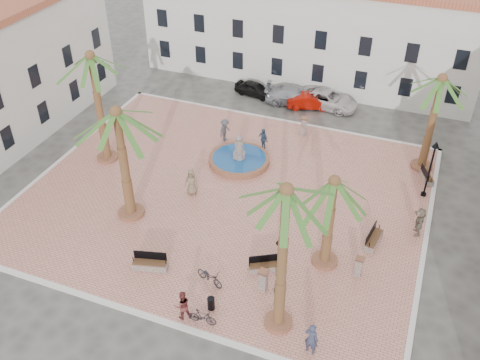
{
  "coord_description": "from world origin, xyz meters",
  "views": [
    {
      "loc": [
        11.21,
        -26.26,
        22.09
      ],
      "look_at": [
        1.0,
        0.0,
        1.6
      ],
      "focal_mm": 40.0,
      "sensor_mm": 36.0,
      "label": 1
    }
  ],
  "objects": [
    {
      "name": "ground",
      "position": [
        0.0,
        0.0,
        0.0
      ],
      "size": [
        120.0,
        120.0,
        0.0
      ],
      "primitive_type": "plane",
      "color": "#56544F",
      "rests_on": "ground"
    },
    {
      "name": "plaza",
      "position": [
        0.0,
        0.0,
        0.07
      ],
      "size": [
        26.0,
        22.0,
        0.15
      ],
      "primitive_type": "cube",
      "color": "tan",
      "rests_on": "ground"
    },
    {
      "name": "kerb_n",
      "position": [
        0.0,
        11.0,
        0.08
      ],
      "size": [
        26.3,
        0.3,
        0.16
      ],
      "primitive_type": "cube",
      "color": "silver",
      "rests_on": "ground"
    },
    {
      "name": "kerb_s",
      "position": [
        0.0,
        -11.0,
        0.08
      ],
      "size": [
        26.3,
        0.3,
        0.16
      ],
      "primitive_type": "cube",
      "color": "silver",
      "rests_on": "ground"
    },
    {
      "name": "kerb_e",
      "position": [
        13.0,
        0.0,
        0.08
      ],
      "size": [
        0.3,
        22.3,
        0.16
      ],
      "primitive_type": "cube",
      "color": "silver",
      "rests_on": "ground"
    },
    {
      "name": "kerb_w",
      "position": [
        -13.0,
        0.0,
        0.08
      ],
      "size": [
        0.3,
        22.3,
        0.16
      ],
      "primitive_type": "cube",
      "color": "silver",
      "rests_on": "ground"
    },
    {
      "name": "building_north",
      "position": [
        -0.0,
        19.99,
        4.77
      ],
      "size": [
        30.4,
        7.4,
        9.5
      ],
      "color": "silver",
      "rests_on": "ground"
    },
    {
      "name": "fountain",
      "position": [
        -0.58,
        3.9,
        0.46
      ],
      "size": [
        4.45,
        4.45,
        2.3
      ],
      "color": "#985B3F",
      "rests_on": "plaza"
    },
    {
      "name": "palm_nw",
      "position": [
        -9.82,
        0.84,
        7.35
      ],
      "size": [
        5.01,
        5.01,
        8.41
      ],
      "color": "#985B3F",
      "rests_on": "plaza"
    },
    {
      "name": "palm_sw",
      "position": [
        -4.88,
        -4.11,
        6.67
      ],
      "size": [
        5.44,
        5.44,
        7.78
      ],
      "color": "#985B3F",
      "rests_on": "plaza"
    },
    {
      "name": "palm_s",
      "position": [
        6.6,
        -9.02,
        7.81
      ],
      "size": [
        4.76,
        4.76,
        8.86
      ],
      "color": "#985B3F",
      "rests_on": "plaza"
    },
    {
      "name": "palm_e",
      "position": [
        7.72,
        -3.85,
        5.14
      ],
      "size": [
        4.91,
        4.91,
        6.09
      ],
      "color": "#985B3F",
      "rests_on": "plaza"
    },
    {
      "name": "palm_ne",
      "position": [
        11.9,
        8.12,
        6.28
      ],
      "size": [
        5.04,
        5.04,
        7.3
      ],
      "color": "#985B3F",
      "rests_on": "plaza"
    },
    {
      "name": "bench_s",
      "position": [
        -1.38,
        -7.94,
        0.45
      ],
      "size": [
        2.08,
        1.1,
        1.05
      ],
      "rotation": [
        0.0,
        0.0,
        0.26
      ],
      "color": "gray",
      "rests_on": "plaza"
    },
    {
      "name": "bench_se",
      "position": [
        4.7,
        -5.74,
        0.42
      ],
      "size": [
        1.84,
        1.38,
        0.95
      ],
      "rotation": [
        0.0,
        0.0,
        0.52
      ],
      "color": "gray",
      "rests_on": "plaza"
    },
    {
      "name": "bench_e",
      "position": [
        10.06,
        -1.28,
        0.44
      ],
      "size": [
        0.88,
        2.02,
        1.03
      ],
      "rotation": [
        0.0,
        0.0,
        1.42
      ],
      "color": "gray",
      "rests_on": "plaza"
    },
    {
      "name": "bench_ne",
      "position": [
        12.38,
        6.59,
        0.4
      ],
      "size": [
        1.12,
        1.73,
        0.88
      ],
      "rotation": [
        0.0,
        0.0,
        1.98
      ],
      "color": "gray",
      "rests_on": "plaza"
    },
    {
      "name": "lamppost_s",
      "position": [
        5.88,
        -7.0,
        2.8
      ],
      "size": [
        0.42,
        0.42,
        3.91
      ],
      "color": "black",
      "rests_on": "plaza"
    },
    {
      "name": "lamppost_e",
      "position": [
        12.4,
        4.73,
        3.01
      ],
      "size": [
        0.46,
        0.46,
        4.23
      ],
      "color": "black",
      "rests_on": "plaza"
    },
    {
      "name": "bollard_se",
      "position": [
        5.12,
        -7.15,
        0.88
      ],
      "size": [
        0.53,
        0.53,
        1.41
      ],
      "rotation": [
        0.0,
        0.0,
        -0.05
      ],
      "color": "gray",
      "rests_on": "plaza"
    },
    {
      "name": "bollard_n",
      "position": [
        2.7,
        9.49,
        0.9
      ],
      "size": [
        0.6,
        0.6,
        1.45
      ],
      "rotation": [
        0.0,
        0.0,
        0.17
      ],
      "color": "gray",
      "rests_on": "plaza"
    },
    {
      "name": "bollard_e",
      "position": [
        9.71,
        -4.19,
        0.82
      ],
      "size": [
        0.49,
        0.49,
        1.3
      ],
      "rotation": [
        0.0,
        0.0,
        -0.06
      ],
      "color": "gray",
      "rests_on": "plaza"
    },
    {
      "name": "litter_bin",
      "position": [
        3.03,
        -9.38,
        0.53
      ],
      "size": [
        0.39,
        0.39,
        0.76
      ],
      "primitive_type": "cylinder",
      "color": "black",
      "rests_on": "plaza"
    },
    {
      "name": "cyclist_a",
      "position": [
        8.56,
        -10.08,
        1.11
      ],
      "size": [
        0.78,
        0.58,
        1.93
      ],
      "primitive_type": "imported",
      "rotation": [
        0.0,
        0.0,
        2.95
      ],
      "color": "#333850",
      "rests_on": "plaza"
    },
    {
      "name": "bicycle_a",
      "position": [
        2.23,
        -7.72,
        0.62
      ],
      "size": [
        1.9,
        1.17,
        0.94
      ],
      "primitive_type": "imported",
      "rotation": [
        0.0,
        0.0,
        1.24
      ],
      "color": "black",
      "rests_on": "plaza"
    },
    {
      "name": "cyclist_b",
      "position": [
        1.91,
        -10.4,
        1.04
      ],
      "size": [
        1.09,
        1.06,
        1.78
      ],
      "primitive_type": "imported",
      "rotation": [
        0.0,
        0.0,
        3.8
      ],
      "color": "maroon",
      "rests_on": "plaza"
    },
    {
      "name": "bicycle_b",
      "position": [
        3.0,
        -10.4,
        0.61
      ],
      "size": [
        1.54,
        0.51,
        0.91
      ],
      "primitive_type": "imported",
      "rotation": [
        0.0,
        0.0,
        1.63
      ],
      "color": "black",
      "rests_on": "plaza"
    },
    {
      "name": "pedestrian_fountain_a",
      "position": [
        -2.18,
        -0.73,
        1.1
      ],
      "size": [
        1.03,
        0.78,
        1.9
      ],
      "primitive_type": "imported",
      "rotation": [
        0.0,
        0.0,
        0.2
      ],
      "color": "#78634D",
      "rests_on": "plaza"
    },
    {
      "name": "pedestrian_fountain_b",
      "position": [
        0.43,
        6.23,
        1.03
      ],
      "size": [
        1.1,
        0.92,
        1.76
      ],
      "primitive_type": "imported",
      "rotation": [
        0.0,
        0.0,
        -0.58
      ],
      "color": "#34485F",
      "rests_on": "plaza"
    },
    {
      "name": "pedestrian_north",
      "position": [
        -2.71,
        6.33,
        1.07
      ],
      "size": [
        0.91,
        1.3,
        1.84
      ],
      "primitive_type": "imported",
      "rotation": [
        0.0,
        0.0,
        1.36
      ],
      "color": "#414246",
      "rests_on": "plaza"
    },
    {
      "name": "pedestrian_east",
      "position": [
        12.4,
        0.61,
        1.1
      ],
      "size": [
        0.83,
        1.83,
        1.91
      ],
      "primitive_type": "imported",
      "rotation": [
        0.0,
        0.0,
        -1.41
      ],
      "color": "#776C5A",
      "rests_on": "plaza"
    },
    {
      "name": "car_black",
      "position": [
        -3.27,
        14.64,
        0.63
      ],
      "size": [
        3.93,
        2.17,
        1.26
      ],
      "primitive_type": "imported",
      "rotation": [
        0.0,
        0.0,
        1.38
      ],
      "color": "black",
      "rests_on": "ground"
    },
    {
      "name": "car_red",
      "position": [
        1.95,
        14.1,
        0.65
      ],
      "size": [
        4.17,
        2.53,
        1.3
      ],
      "primitive_type": "imported",
      "rotation": [
        0.0,
        0.0,
        1.89
      ],
      "color": "#990D03",
      "rests_on": "ground"
    },
    {
      "name": "car_silver",
      "position": [
        0.52,
        14.35,
        0.74
      ],
      "size": [
        5.38,
        2.91,
        1.48
      ],
      "primitive_type": "imported",
      "rotation": [
        0.0,
        0.0,
        1.74
      ],
      "color": "#9F9FA7",
      "rests_on": "ground"
    },
    {
      "name": "car_white",
      "position": [
        3.28,
        14.85,
        0.73
      ],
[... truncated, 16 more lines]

